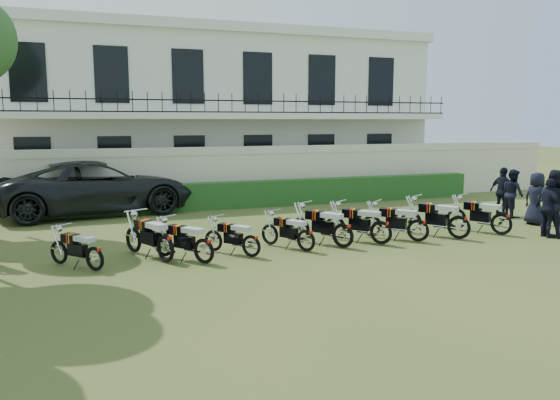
{
  "coord_description": "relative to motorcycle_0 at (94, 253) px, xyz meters",
  "views": [
    {
      "loc": [
        -5.59,
        -12.81,
        3.32
      ],
      "look_at": [
        -0.47,
        1.59,
        1.08
      ],
      "focal_mm": 35.0,
      "sensor_mm": 36.0,
      "label": 1
    }
  ],
  "objects": [
    {
      "name": "ground",
      "position": [
        5.52,
        0.43,
        -0.43
      ],
      "size": [
        100.0,
        100.0,
        0.0
      ],
      "primitive_type": "plane",
      "color": "#3A5020",
      "rests_on": "ground"
    },
    {
      "name": "perimeter_wall",
      "position": [
        5.52,
        8.43,
        0.74
      ],
      "size": [
        30.0,
        0.35,
        2.3
      ],
      "color": "beige",
      "rests_on": "ground"
    },
    {
      "name": "hedge",
      "position": [
        6.52,
        7.63,
        0.07
      ],
      "size": [
        18.0,
        0.6,
        1.0
      ],
      "primitive_type": "cube",
      "color": "#194619",
      "rests_on": "ground"
    },
    {
      "name": "building",
      "position": [
        5.52,
        14.39,
        3.28
      ],
      "size": [
        20.4,
        9.6,
        7.4
      ],
      "color": "silver",
      "rests_on": "ground"
    },
    {
      "name": "motorcycle_0",
      "position": [
        0.0,
        0.0,
        0.0
      ],
      "size": [
        1.19,
        1.36,
        0.94
      ],
      "rotation": [
        0.0,
        0.0,
        0.71
      ],
      "color": "black",
      "rests_on": "ground"
    },
    {
      "name": "motorcycle_1",
      "position": [
        1.57,
        0.23,
        0.08
      ],
      "size": [
        1.03,
        1.86,
        1.11
      ],
      "rotation": [
        0.0,
        0.0,
        0.47
      ],
      "color": "black",
      "rests_on": "ground"
    },
    {
      "name": "motorcycle_2",
      "position": [
        2.39,
        -0.21,
        0.04
      ],
      "size": [
        1.22,
        1.53,
        1.02
      ],
      "rotation": [
        0.0,
        0.0,
        0.66
      ],
      "color": "black",
      "rests_on": "ground"
    },
    {
      "name": "motorcycle_3",
      "position": [
        3.6,
        0.03,
        -0.0
      ],
      "size": [
        1.13,
        1.39,
        0.93
      ],
      "rotation": [
        0.0,
        0.0,
        0.67
      ],
      "color": "black",
      "rests_on": "ground"
    },
    {
      "name": "motorcycle_4",
      "position": [
        5.07,
        0.11,
        0.01
      ],
      "size": [
        0.98,
        1.56,
        0.96
      ],
      "rotation": [
        0.0,
        0.0,
        0.54
      ],
      "color": "black",
      "rests_on": "ground"
    },
    {
      "name": "motorcycle_5",
      "position": [
        6.13,
        0.16,
        0.07
      ],
      "size": [
        1.16,
        1.76,
        1.1
      ],
      "rotation": [
        0.0,
        0.0,
        0.56
      ],
      "color": "black",
      "rests_on": "ground"
    },
    {
      "name": "motorcycle_6",
      "position": [
        7.26,
        0.17,
        0.07
      ],
      "size": [
        1.29,
        1.66,
        1.09
      ],
      "rotation": [
        0.0,
        0.0,
        0.65
      ],
      "color": "black",
      "rests_on": "ground"
    },
    {
      "name": "motorcycle_7",
      "position": [
        8.39,
        0.13,
        0.06
      ],
      "size": [
        1.35,
        1.53,
        1.06
      ],
      "rotation": [
        0.0,
        0.0,
        0.72
      ],
      "color": "black",
      "rests_on": "ground"
    },
    {
      "name": "motorcycle_8",
      "position": [
        9.65,
        0.02,
        0.09
      ],
      "size": [
        1.23,
        1.8,
        1.14
      ],
      "rotation": [
        0.0,
        0.0,
        0.58
      ],
      "color": "black",
      "rests_on": "ground"
    },
    {
      "name": "motorcycle_9",
      "position": [
        11.18,
        0.09,
        0.07
      ],
      "size": [
        1.04,
        1.81,
        1.09
      ],
      "rotation": [
        0.0,
        0.0,
        0.49
      ],
      "color": "black",
      "rests_on": "ground"
    },
    {
      "name": "suv",
      "position": [
        0.25,
        8.06,
        0.52
      ],
      "size": [
        7.24,
        4.14,
        1.9
      ],
      "primitive_type": "imported",
      "rotation": [
        0.0,
        0.0,
        1.72
      ],
      "color": "black",
      "rests_on": "ground"
    },
    {
      "name": "officer_1",
      "position": [
        12.52,
        -0.42,
        0.53
      ],
      "size": [
        0.97,
        1.11,
        1.93
      ],
      "primitive_type": "imported",
      "rotation": [
        0.0,
        0.0,
        1.87
      ],
      "color": "black",
      "rests_on": "ground"
    },
    {
      "name": "officer_2",
      "position": [
        12.27,
        -0.53,
        0.42
      ],
      "size": [
        0.53,
        1.04,
        1.7
      ],
      "primitive_type": "imported",
      "rotation": [
        0.0,
        0.0,
        1.45
      ],
      "color": "black",
      "rests_on": "ground"
    },
    {
      "name": "officer_3",
      "position": [
        13.42,
        1.11,
        0.41
      ],
      "size": [
        0.68,
        0.91,
        1.68
      ],
      "primitive_type": "imported",
      "rotation": [
        0.0,
        0.0,
        1.75
      ],
      "color": "black",
      "rests_on": "ground"
    },
    {
      "name": "officer_4",
      "position": [
        13.69,
        2.41,
        0.4
      ],
      "size": [
        0.79,
        0.92,
        1.67
      ],
      "primitive_type": "imported",
      "rotation": [
        0.0,
        0.0,
        1.36
      ],
      "color": "black",
      "rests_on": "ground"
    },
    {
      "name": "officer_5",
      "position": [
        13.61,
        2.81,
        0.42
      ],
      "size": [
        0.62,
        1.07,
        1.71
      ],
      "primitive_type": "imported",
      "rotation": [
        0.0,
        0.0,
        1.79
      ],
      "color": "black",
      "rests_on": "ground"
    }
  ]
}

